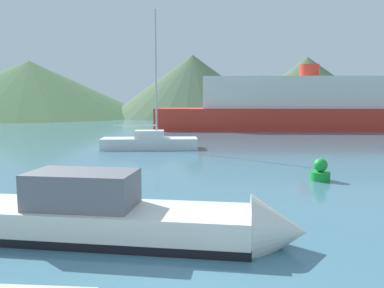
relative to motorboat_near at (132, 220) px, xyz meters
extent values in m
cube|color=white|center=(-0.69, 0.05, -0.10)|extent=(7.07, 2.21, 0.78)
cube|color=black|center=(-0.69, 0.05, -0.38)|extent=(7.11, 2.22, 0.20)
cone|color=white|center=(3.42, -0.23, -0.10)|extent=(1.36, 1.74, 1.66)
cube|color=slate|center=(-1.21, 0.08, 0.72)|extent=(2.61, 1.57, 0.86)
cube|color=white|center=(-2.84, 17.36, -0.10)|extent=(6.88, 2.87, 0.76)
cube|color=white|center=(-2.84, 17.36, 0.54)|extent=(2.17, 1.68, 0.53)
cylinder|color=#BCBCC1|center=(-2.34, 17.43, 4.68)|extent=(0.12, 0.12, 8.80)
cylinder|color=#BCBCC1|center=(-3.83, 17.24, 1.18)|extent=(2.99, 0.47, 0.10)
cube|color=red|center=(12.86, 38.35, 0.77)|extent=(37.16, 11.10, 2.51)
cube|color=silver|center=(12.86, 38.35, 3.85)|extent=(26.07, 9.20, 3.65)
cylinder|color=red|center=(12.86, 38.35, 6.48)|extent=(2.38, 2.38, 1.60)
cylinder|color=green|center=(6.31, 7.30, -0.30)|extent=(0.82, 0.82, 0.37)
sphere|color=green|center=(6.31, 7.30, 0.17)|extent=(0.57, 0.57, 0.57)
cone|color=#476B42|center=(-39.07, 70.77, 5.57)|extent=(52.59, 52.59, 12.11)
cone|color=#4C6647|center=(-3.88, 74.13, 6.24)|extent=(37.39, 37.39, 13.45)
cone|color=#4C6647|center=(19.70, 69.73, 5.66)|extent=(32.83, 32.83, 12.29)
camera|label=1|loc=(2.06, -8.52, 2.81)|focal=35.00mm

